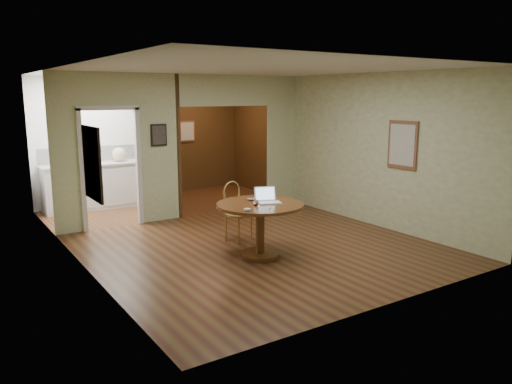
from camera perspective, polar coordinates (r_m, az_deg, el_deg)
floor at (r=7.70m, az=0.68°, el=-6.47°), size 5.00×5.00×0.00m
room_shell at (r=9.94m, az=-11.65°, el=4.86°), size 5.20×7.50×5.00m
dining_table at (r=7.19m, az=0.47°, el=-2.91°), size 1.26×1.26×0.79m
chair at (r=8.01m, az=-2.32°, el=-1.81°), size 0.50×0.50×0.96m
open_laptop at (r=7.22m, az=1.32°, el=-0.71°), size 0.37×0.37×0.22m
closed_laptop at (r=7.37m, az=0.50°, el=-0.83°), size 0.36×0.25×0.03m
mouse at (r=6.68m, az=-1.02°, el=-2.01°), size 0.12×0.09×0.04m
wine_glass at (r=6.99m, az=-0.02°, el=-1.22°), size 0.08×0.08×0.09m
pen at (r=6.82m, az=1.59°, el=-1.89°), size 0.10×0.10×0.01m
kitchen_cabinet at (r=10.81m, az=-17.99°, el=0.67°), size 2.06×0.60×0.94m
grocery_bag at (r=10.88m, az=-15.38°, el=4.15°), size 0.36×0.33×0.29m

